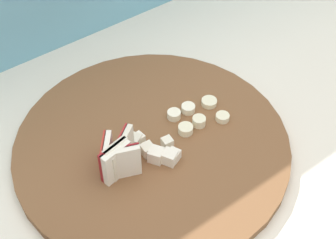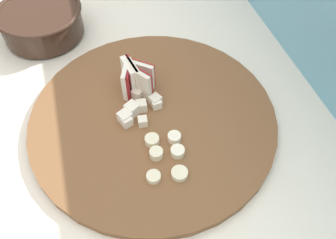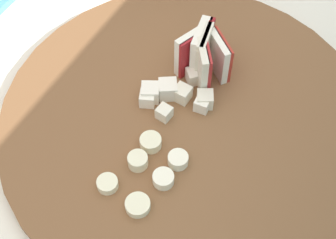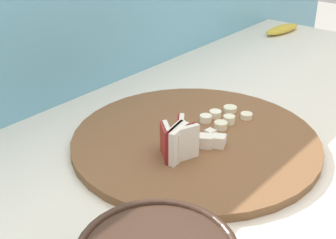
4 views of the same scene
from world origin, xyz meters
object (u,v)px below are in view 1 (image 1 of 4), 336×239
at_px(apple_wedge_fan, 118,157).
at_px(apple_dice_pile, 153,151).
at_px(cutting_board, 152,145).
at_px(banana_slice_rows, 196,116).

bearing_deg(apple_wedge_fan, apple_dice_pile, -6.99).
height_order(apple_wedge_fan, apple_dice_pile, apple_wedge_fan).
height_order(cutting_board, apple_dice_pile, apple_dice_pile).
bearing_deg(apple_dice_pile, apple_wedge_fan, 173.01).
bearing_deg(banana_slice_rows, apple_dice_pile, -168.65).
bearing_deg(apple_wedge_fan, banana_slice_rows, 4.88).
bearing_deg(banana_slice_rows, apple_wedge_fan, -175.12).
height_order(cutting_board, apple_wedge_fan, apple_wedge_fan).
distance_m(cutting_board, apple_wedge_fan, 0.08).
bearing_deg(apple_wedge_fan, cutting_board, 12.33).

